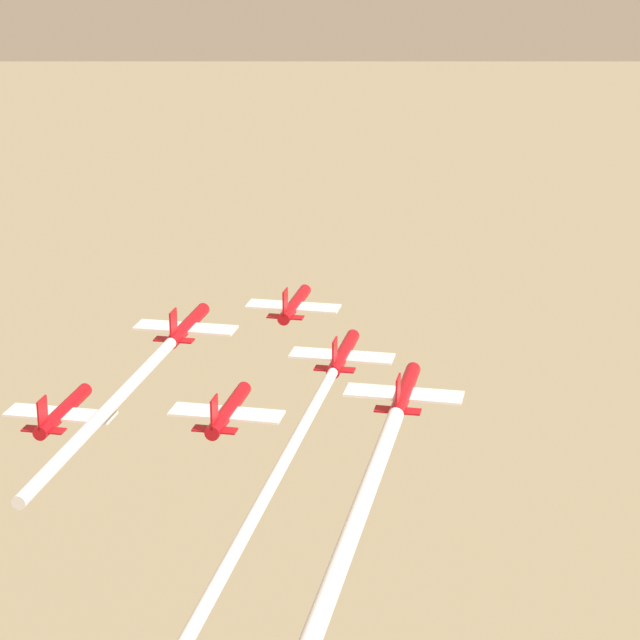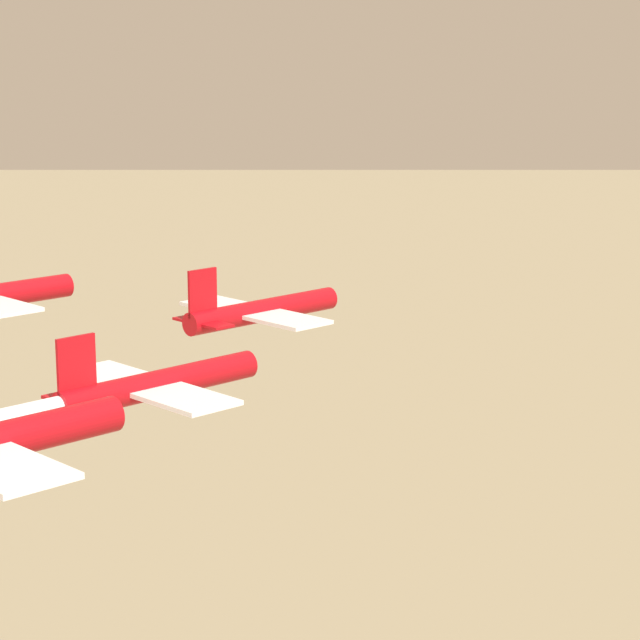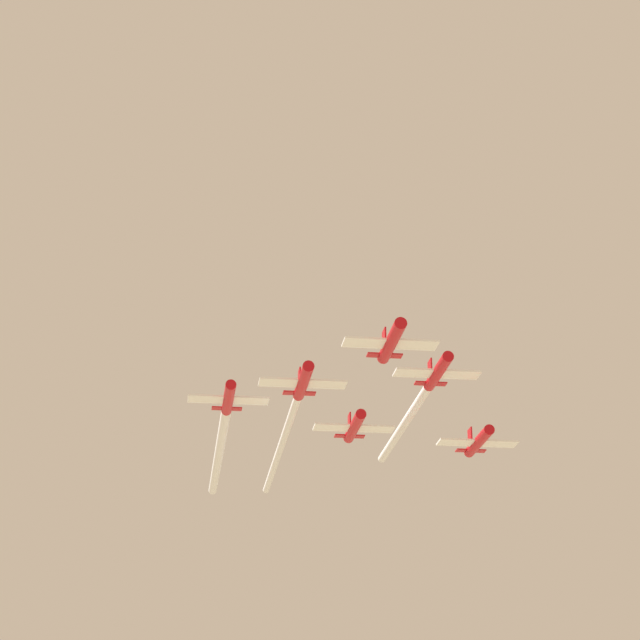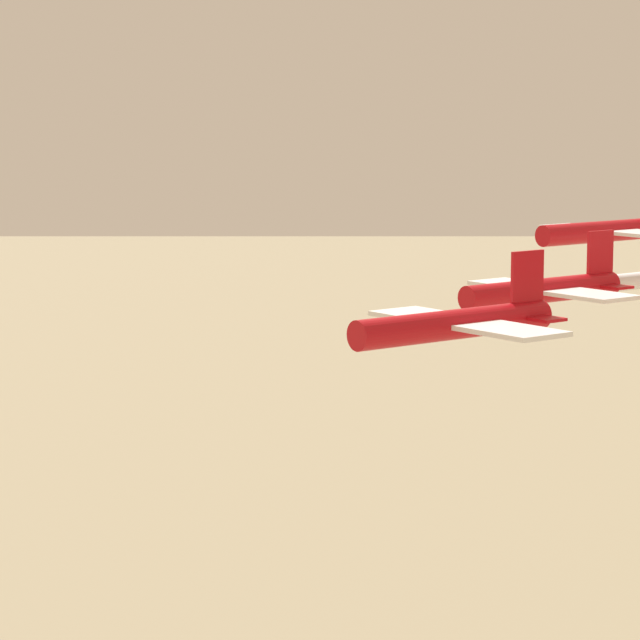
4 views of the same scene
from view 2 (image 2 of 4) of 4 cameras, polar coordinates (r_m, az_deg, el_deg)
jet_0 at (r=70.22m, az=-2.87°, el=0.42°), size 9.75×9.92×3.56m
jet_2 at (r=56.39m, az=-7.67°, el=-2.94°), size 9.75×9.92×3.56m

